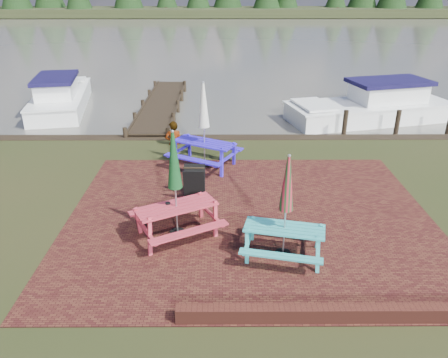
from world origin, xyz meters
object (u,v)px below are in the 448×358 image
picnic_table_teal (285,223)px  jetty (161,105)px  boat_jetty (61,98)px  chalkboard (194,183)px  person (173,122)px  picnic_table_blue (204,138)px  picnic_table_red (176,201)px  boat_near (372,108)px

picnic_table_teal → jetty: size_ratio=0.26×
boat_jetty → chalkboard: bearing=-65.1°
boat_jetty → person: size_ratio=3.90×
picnic_table_blue → person: 2.29m
picnic_table_red → picnic_table_blue: bearing=55.1°
picnic_table_red → picnic_table_teal: bearing=-47.9°
picnic_table_teal → picnic_table_blue: (-1.85, 4.94, 0.12)m
boat_jetty → boat_near: (13.95, -1.81, 0.02)m
picnic_table_red → person: (-0.70, 6.07, -0.04)m
boat_near → picnic_table_teal: bearing=139.5°
boat_jetty → jetty: bearing=-14.1°
picnic_table_teal → boat_jetty: size_ratio=0.35×
picnic_table_teal → jetty: picnic_table_teal is taller
picnic_table_teal → boat_jetty: picnic_table_teal is taller
boat_near → picnic_table_blue: bearing=113.8°
jetty → person: 5.18m
picnic_table_red → boat_near: size_ratio=0.34×
picnic_table_blue → jetty: (-2.26, 6.98, -0.82)m
picnic_table_red → boat_jetty: 13.09m
picnic_table_red → jetty: size_ratio=0.28×
chalkboard → jetty: size_ratio=0.10×
picnic_table_red → picnic_table_blue: 4.13m
picnic_table_teal → boat_jetty: (-8.81, 12.21, -0.46)m
jetty → chalkboard: bearing=-77.4°
jetty → picnic_table_teal: bearing=-71.0°
person → boat_near: bearing=-168.0°
picnic_table_red → boat_near: (7.48, 9.56, -0.52)m
boat_near → chalkboard: bearing=122.8°
picnic_table_teal → person: (-3.03, 6.91, 0.04)m
picnic_table_blue → boat_near: size_ratio=0.36×
picnic_table_teal → boat_near: size_ratio=0.31×
chalkboard → boat_jetty: bearing=128.4°
boat_jetty → boat_near: size_ratio=0.90×
picnic_table_teal → picnic_table_blue: picnic_table_blue is taller
picnic_table_red → chalkboard: (0.29, 1.85, -0.42)m
boat_near → boat_jetty: bearing=68.4°
boat_near → person: bearing=99.0°
picnic_table_teal → picnic_table_blue: bearing=123.5°
picnic_table_blue → chalkboard: 2.31m
picnic_table_teal → boat_near: 11.61m
picnic_table_blue → boat_near: picnic_table_blue is taller
picnic_table_blue → chalkboard: size_ratio=2.92×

